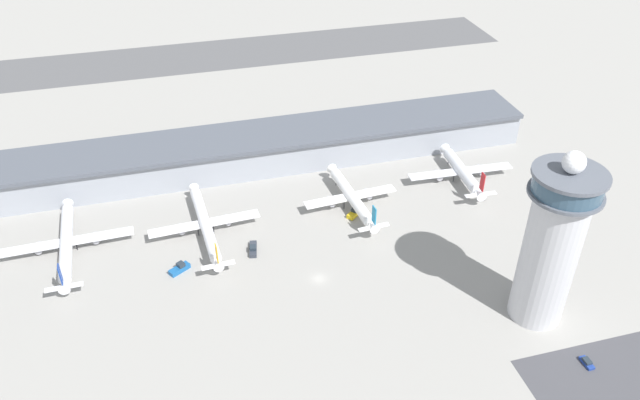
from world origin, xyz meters
The scene contains 12 objects.
ground_plane centered at (0.00, 0.00, 0.00)m, with size 1000.00×1000.00×0.00m, color gray.
terminal_building centered at (0.00, 70.00, 6.93)m, with size 200.71×25.00×13.67m.
runway_strip centered at (0.00, 188.10, 0.00)m, with size 301.06×44.00×0.01m, color #515154.
control_tower centered at (55.19, -29.80, 25.22)m, with size 18.75×18.75×52.88m.
airplane_gate_alpha centered at (-74.02, 33.42, 3.79)m, with size 41.61×45.86×11.90m.
airplane_gate_bravo centered at (-30.40, 31.07, 4.24)m, with size 36.95×46.35×11.96m.
airplane_gate_charlie centered at (20.73, 33.17, 4.56)m, with size 33.71×40.44×12.68m.
airplane_gate_delta centered at (65.53, 38.89, 4.26)m, with size 40.36×35.04×13.10m.
service_truck_catering centered at (-16.93, 18.27, 0.84)m, with size 3.59×7.65×2.43m.
service_truck_fuel centered at (-40.41, 14.75, 0.97)m, with size 7.00×5.61×2.81m.
service_truck_baggage centered at (20.11, 28.17, 0.93)m, with size 5.81×5.36×2.69m.
car_black_suv centered at (58.57, -50.01, 0.55)m, with size 1.99×4.47×1.42m.
Camera 1 is at (-36.88, -136.78, 127.44)m, focal length 35.00 mm.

